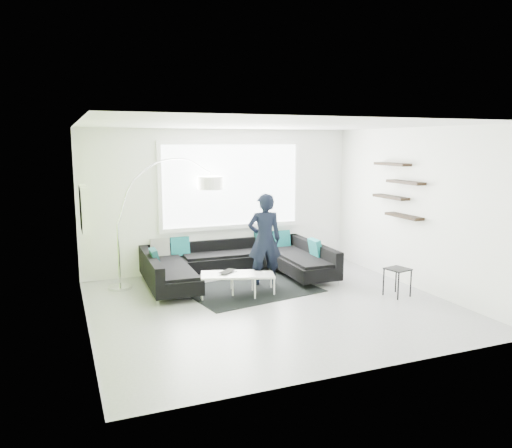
{
  "coord_description": "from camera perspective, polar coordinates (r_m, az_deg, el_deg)",
  "views": [
    {
      "loc": [
        -3.03,
        -6.93,
        2.54
      ],
      "look_at": [
        0.1,
        0.9,
        1.16
      ],
      "focal_mm": 35.0,
      "sensor_mm": 36.0,
      "label": 1
    }
  ],
  "objects": [
    {
      "name": "ground",
      "position": [
        7.98,
        1.76,
        -9.26
      ],
      "size": [
        5.5,
        5.5,
        0.0
      ],
      "primitive_type": "plane",
      "color": "gray",
      "rests_on": "ground"
    },
    {
      "name": "room_shell",
      "position": [
        7.8,
        1.48,
        3.93
      ],
      "size": [
        5.54,
        5.04,
        2.82
      ],
      "color": "white",
      "rests_on": "ground"
    },
    {
      "name": "sectional_sofa",
      "position": [
        9.26,
        -2.21,
        -4.6
      ],
      "size": [
        3.37,
        2.13,
        0.72
      ],
      "rotation": [
        0.0,
        0.0,
        -0.02
      ],
      "color": "black",
      "rests_on": "ground"
    },
    {
      "name": "rug",
      "position": [
        8.77,
        -0.59,
        -7.48
      ],
      "size": [
        2.41,
        1.92,
        0.01
      ],
      "primitive_type": "cube",
      "rotation": [
        0.0,
        0.0,
        0.17
      ],
      "color": "black",
      "rests_on": "ground"
    },
    {
      "name": "coffee_table",
      "position": [
        8.48,
        -1.78,
        -6.78
      ],
      "size": [
        1.3,
        0.97,
        0.38
      ],
      "primitive_type": "cube",
      "rotation": [
        0.0,
        0.0,
        -0.29
      ],
      "color": "silver",
      "rests_on": "ground"
    },
    {
      "name": "arc_lamp",
      "position": [
        8.91,
        -15.56,
        -0.12
      ],
      "size": [
        2.23,
        1.14,
        2.27
      ],
      "primitive_type": null,
      "rotation": [
        0.0,
        0.0,
        0.16
      ],
      "color": "silver",
      "rests_on": "ground"
    },
    {
      "name": "side_table",
      "position": [
        8.69,
        15.83,
        -6.42
      ],
      "size": [
        0.41,
        0.41,
        0.48
      ],
      "primitive_type": "cube",
      "rotation": [
        0.0,
        0.0,
        0.22
      ],
      "color": "black",
      "rests_on": "ground"
    },
    {
      "name": "person",
      "position": [
        8.9,
        0.98,
        -1.79
      ],
      "size": [
        0.75,
        0.61,
        1.66
      ],
      "primitive_type": "imported",
      "rotation": [
        0.0,
        0.0,
        2.96
      ],
      "color": "black",
      "rests_on": "ground"
    },
    {
      "name": "laptop",
      "position": [
        8.38,
        -3.0,
        -5.54
      ],
      "size": [
        0.61,
        0.61,
        0.03
      ],
      "primitive_type": "imported",
      "rotation": [
        0.0,
        0.0,
        0.69
      ],
      "color": "black",
      "rests_on": "coffee_table"
    }
  ]
}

